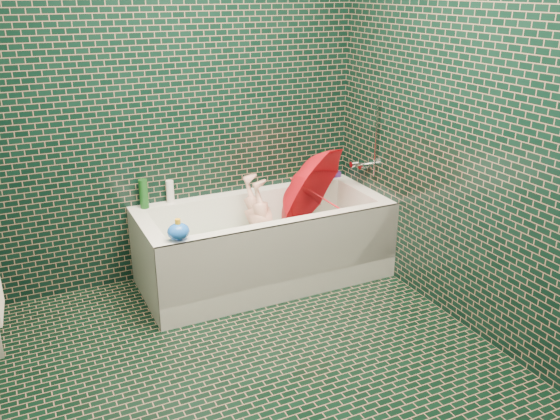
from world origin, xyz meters
name	(u,v)px	position (x,y,z in m)	size (l,w,h in m)	color
floor	(266,374)	(0.00, 0.00, 0.00)	(2.80, 2.80, 0.00)	black
wall_back	(177,99)	(0.00, 1.40, 1.25)	(2.80, 2.80, 0.00)	black
wall_front	(482,275)	(0.00, -1.40, 1.25)	(2.80, 2.80, 0.00)	black
wall_right	(479,122)	(1.30, 0.00, 1.25)	(2.80, 2.80, 0.00)	black
bathtub	(265,252)	(0.45, 1.01, 0.21)	(1.70, 0.75, 0.55)	white
bath_mat	(264,258)	(0.45, 1.02, 0.16)	(1.35, 0.47, 0.01)	#4DD52A
water	(264,239)	(0.45, 1.02, 0.30)	(1.48, 0.53, 0.00)	silver
faucet	(367,160)	(1.26, 1.02, 0.77)	(0.18, 0.19, 0.55)	silver
child	(266,235)	(0.48, 1.07, 0.31)	(0.31, 0.20, 0.86)	#D99A88
umbrella	(326,200)	(0.91, 0.97, 0.53)	(0.71, 0.71, 0.62)	red
soap_bottle_a	(331,178)	(1.16, 1.35, 0.55)	(0.11, 0.11, 0.28)	white
soap_bottle_b	(336,178)	(1.21, 1.34, 0.55)	(0.08, 0.09, 0.19)	#3E1B67
soap_bottle_c	(330,178)	(1.16, 1.35, 0.55)	(0.15, 0.15, 0.19)	#144617
bottle_right_tall	(325,165)	(1.12, 1.36, 0.66)	(0.06, 0.06, 0.21)	#144617
bottle_right_pump	(330,168)	(1.14, 1.31, 0.65)	(0.05, 0.05, 0.19)	silver
bottle_left_tall	(144,194)	(-0.29, 1.33, 0.65)	(0.06, 0.06, 0.20)	#144617
bottle_left_short	(170,192)	(-0.10, 1.36, 0.63)	(0.05, 0.05, 0.16)	white
rubber_duck	(301,179)	(0.89, 1.33, 0.59)	(0.11, 0.09, 0.09)	#F8AD19
bath_toy	(178,231)	(-0.24, 0.71, 0.61)	(0.15, 0.12, 0.13)	blue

